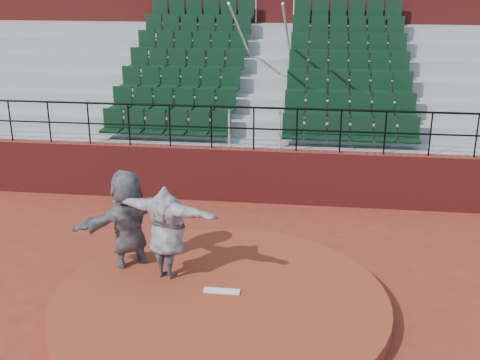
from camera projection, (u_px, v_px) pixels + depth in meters
name	position (u px, v px, depth m)	size (l,w,h in m)	color
ground	(221.00, 310.00, 9.90)	(90.00, 90.00, 0.00)	maroon
pitchers_mound	(221.00, 303.00, 9.86)	(5.50, 5.50, 0.25)	maroon
pitching_rubber	(222.00, 291.00, 9.95)	(0.60, 0.15, 0.03)	white
boundary_wall	(253.00, 175.00, 14.37)	(24.00, 0.30, 1.30)	maroon
wall_railing	(254.00, 119.00, 13.91)	(24.04, 0.05, 1.03)	black
seating_deck	(267.00, 110.00, 17.52)	(24.00, 5.97, 4.63)	#979791
press_box_facade	(278.00, 24.00, 20.52)	(24.00, 3.00, 7.10)	maroon
pitcher	(167.00, 232.00, 10.21)	(2.05, 0.56, 1.67)	black
fielder	(128.00, 224.00, 10.67)	(1.89, 0.60, 2.04)	black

